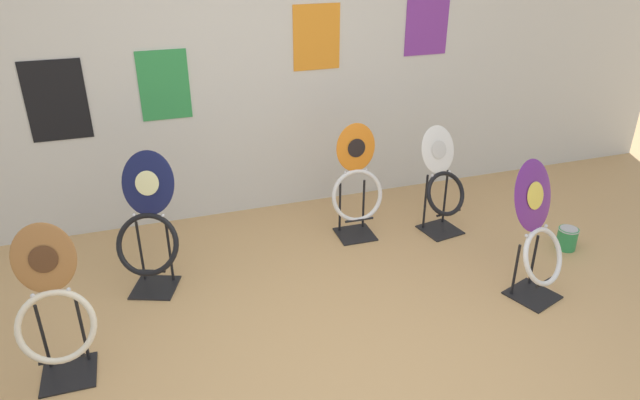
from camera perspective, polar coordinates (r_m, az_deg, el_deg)
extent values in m
plane|color=tan|center=(3.13, 4.23, -18.77)|extent=(14.00, 14.00, 0.00)
cube|color=silver|center=(4.51, -6.79, 14.33)|extent=(8.00, 0.06, 2.60)
cube|color=#2D8E47|center=(4.43, -15.31, 10.99)|extent=(0.36, 0.01, 0.52)
cube|color=orange|center=(4.59, -0.34, 15.95)|extent=(0.38, 0.01, 0.50)
cube|color=black|center=(4.46, -24.86, 8.98)|extent=(0.41, 0.01, 0.57)
cube|color=purple|center=(4.95, 10.71, 17.58)|extent=(0.38, 0.01, 0.62)
cube|color=black|center=(4.63, 11.90, -2.93)|extent=(0.32, 0.32, 0.01)
cylinder|color=black|center=(4.53, 10.49, -0.16)|extent=(0.02, 0.02, 0.45)
cylinder|color=black|center=(4.64, 12.40, 0.34)|extent=(0.02, 0.02, 0.45)
cylinder|color=black|center=(4.49, 12.73, -1.26)|extent=(0.22, 0.05, 0.02)
torus|color=black|center=(4.47, 12.45, 0.63)|extent=(0.38, 0.25, 0.32)
ellipsoid|color=white|center=(4.44, 11.72, 4.95)|extent=(0.32, 0.19, 0.36)
ellipsoid|color=silver|center=(4.43, 11.82, 4.95)|extent=(0.14, 0.07, 0.14)
sphere|color=silver|center=(4.41, 11.15, 2.40)|extent=(0.02, 0.02, 0.02)
sphere|color=silver|center=(4.51, 12.82, 2.79)|extent=(0.02, 0.02, 0.02)
cube|color=black|center=(3.49, -23.77, -15.65)|extent=(0.28, 0.28, 0.01)
cylinder|color=black|center=(3.46, -25.94, -12.19)|extent=(0.02, 0.02, 0.41)
cylinder|color=black|center=(3.42, -22.67, -11.86)|extent=(0.02, 0.02, 0.41)
cylinder|color=black|center=(3.33, -24.39, -14.32)|extent=(0.22, 0.02, 0.02)
torus|color=beige|center=(3.28, -24.86, -11.43)|extent=(0.40, 0.18, 0.38)
ellipsoid|color=#936033|center=(3.18, -25.89, -5.26)|extent=(0.31, 0.10, 0.37)
ellipsoid|color=#4C2D19|center=(3.16, -25.94, -5.37)|extent=(0.14, 0.04, 0.14)
sphere|color=silver|center=(3.25, -26.80, -8.54)|extent=(0.02, 0.02, 0.02)
sphere|color=silver|center=(3.22, -23.84, -8.21)|extent=(0.02, 0.02, 0.02)
cube|color=black|center=(4.01, -16.14, -8.40)|extent=(0.36, 0.36, 0.01)
cylinder|color=black|center=(3.99, -17.49, -4.89)|extent=(0.02, 0.02, 0.44)
cylinder|color=black|center=(3.93, -14.80, -5.03)|extent=(0.02, 0.02, 0.44)
cylinder|color=black|center=(3.85, -16.81, -6.80)|extent=(0.22, 0.10, 0.02)
torus|color=black|center=(3.81, -16.87, -4.28)|extent=(0.46, 0.36, 0.37)
ellipsoid|color=#141942|center=(3.79, -16.83, 1.64)|extent=(0.38, 0.28, 0.40)
ellipsoid|color=beige|center=(3.77, -16.92, 1.62)|extent=(0.16, 0.11, 0.15)
sphere|color=silver|center=(3.84, -18.09, -1.44)|extent=(0.02, 0.02, 0.02)
sphere|color=silver|center=(3.78, -15.42, -1.53)|extent=(0.02, 0.02, 0.02)
cube|color=black|center=(4.47, 3.53, -3.43)|extent=(0.29, 0.29, 0.01)
cylinder|color=black|center=(4.42, 2.00, -0.73)|extent=(0.02, 0.02, 0.40)
cylinder|color=black|center=(4.48, 4.37, -0.40)|extent=(0.02, 0.02, 0.40)
cylinder|color=black|center=(4.33, 3.94, -1.99)|extent=(0.22, 0.02, 0.02)
torus|color=silver|center=(4.30, 3.75, 0.44)|extent=(0.41, 0.14, 0.40)
ellipsoid|color=orange|center=(4.21, 3.60, 5.26)|extent=(0.30, 0.06, 0.37)
ellipsoid|color=black|center=(4.19, 3.68, 5.20)|extent=(0.14, 0.02, 0.14)
sphere|color=silver|center=(4.24, 2.55, 2.76)|extent=(0.02, 0.02, 0.02)
sphere|color=silver|center=(4.29, 4.64, 3.01)|extent=(0.02, 0.02, 0.02)
cube|color=black|center=(4.03, 20.45, -8.89)|extent=(0.36, 0.36, 0.01)
cylinder|color=black|center=(3.90, 18.97, -6.61)|extent=(0.02, 0.02, 0.37)
cylinder|color=black|center=(4.04, 20.57, -5.62)|extent=(0.02, 0.02, 0.37)
cylinder|color=black|center=(3.92, 21.72, -7.53)|extent=(0.22, 0.09, 0.02)
torus|color=silver|center=(3.86, 21.40, -5.29)|extent=(0.42, 0.31, 0.35)
ellipsoid|color=#60237F|center=(3.76, 20.53, 0.43)|extent=(0.41, 0.27, 0.45)
ellipsoid|color=#E5CC4C|center=(3.75, 20.75, 0.41)|extent=(0.18, 0.11, 0.17)
sphere|color=silver|center=(3.74, 19.96, -3.38)|extent=(0.02, 0.02, 0.02)
sphere|color=silver|center=(3.91, 21.66, -2.42)|extent=(0.02, 0.02, 0.02)
cylinder|color=#2D8E4C|center=(4.63, 23.46, -3.56)|extent=(0.14, 0.14, 0.17)
torus|color=silver|center=(4.60, 23.63, -2.72)|extent=(0.15, 0.15, 0.01)
cylinder|color=#B2B2B7|center=(4.59, 23.65, -2.63)|extent=(0.13, 0.13, 0.00)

